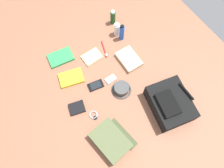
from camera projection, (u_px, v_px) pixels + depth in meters
ground_plane at (112, 87)px, 1.61m from camera, size 2.64×2.02×0.02m
backpack at (170, 104)px, 1.47m from camera, size 0.37×0.31×0.16m
toiletry_pouch at (111, 140)px, 1.40m from camera, size 0.28×0.26×0.08m
bucket_hat at (121, 89)px, 1.56m from camera, size 0.15×0.15×0.06m
shampoo_bottle at (113, 17)px, 1.77m from camera, size 0.04×0.04×0.14m
toothpaste_tube at (117, 29)px, 1.73m from camera, size 0.05×0.05×0.13m
deodorant_spray at (122, 33)px, 1.69m from camera, size 0.04×0.04×0.16m
paperback_novel at (61, 57)px, 1.68m from camera, size 0.15×0.21×0.02m
travel_guidebook at (71, 78)px, 1.61m from camera, size 0.16×0.21×0.03m
cell_phone at (96, 85)px, 1.59m from camera, size 0.09×0.13×0.01m
media_player at (111, 79)px, 1.61m from camera, size 0.06×0.09×0.01m
wristwatch at (94, 115)px, 1.50m from camera, size 0.07×0.06×0.01m
toothbrush at (104, 50)px, 1.71m from camera, size 0.16×0.06×0.02m
wallet at (77, 108)px, 1.52m from camera, size 0.11×0.13×0.02m
notepad at (92, 57)px, 1.69m from camera, size 0.12×0.16×0.02m
folded_towel at (129, 59)px, 1.67m from camera, size 0.20×0.14×0.04m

